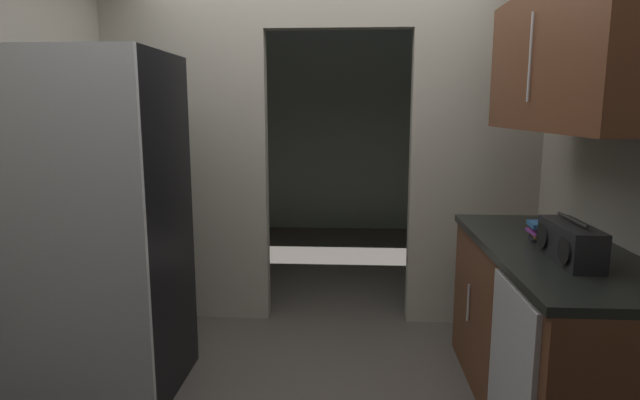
{
  "coord_description": "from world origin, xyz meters",
  "views": [
    {
      "loc": [
        0.23,
        -2.52,
        1.57
      ],
      "look_at": [
        0.06,
        0.38,
        1.07
      ],
      "focal_mm": 29.29,
      "sensor_mm": 36.0,
      "label": 1
    }
  ],
  "objects": [
    {
      "name": "kitchen_partition",
      "position": [
        -0.05,
        1.3,
        1.38
      ],
      "size": [
        3.15,
        0.12,
        2.58
      ],
      "color": "#ADA899",
      "rests_on": "ground"
    },
    {
      "name": "adjoining_room_shell",
      "position": [
        0.0,
        3.39,
        1.29
      ],
      "size": [
        3.15,
        3.18,
        2.58
      ],
      "color": "gray",
      "rests_on": "ground"
    },
    {
      "name": "refrigerator",
      "position": [
        -1.15,
        0.19,
        0.94
      ],
      "size": [
        0.83,
        0.77,
        1.88
      ],
      "color": "black",
      "rests_on": "ground"
    },
    {
      "name": "lower_cabinet_run",
      "position": [
        1.24,
        0.04,
        0.45
      ],
      "size": [
        0.67,
        1.63,
        0.91
      ],
      "color": "brown",
      "rests_on": "ground"
    },
    {
      "name": "dishwasher",
      "position": [
        0.92,
        -0.41,
        0.42
      ],
      "size": [
        0.02,
        0.56,
        0.85
      ],
      "color": "#B7BABC",
      "rests_on": "ground"
    },
    {
      "name": "upper_cabinet_counterside",
      "position": [
        1.24,
        0.04,
        1.82
      ],
      "size": [
        0.36,
        1.46,
        0.68
      ],
      "color": "brown"
    },
    {
      "name": "boombox",
      "position": [
        1.21,
        -0.2,
        0.99
      ],
      "size": [
        0.16,
        0.43,
        0.2
      ],
      "color": "black",
      "rests_on": "lower_cabinet_run"
    },
    {
      "name": "book_stack",
      "position": [
        1.22,
        0.17,
        0.96
      ],
      "size": [
        0.15,
        0.16,
        0.1
      ],
      "color": "black",
      "rests_on": "lower_cabinet_run"
    }
  ]
}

